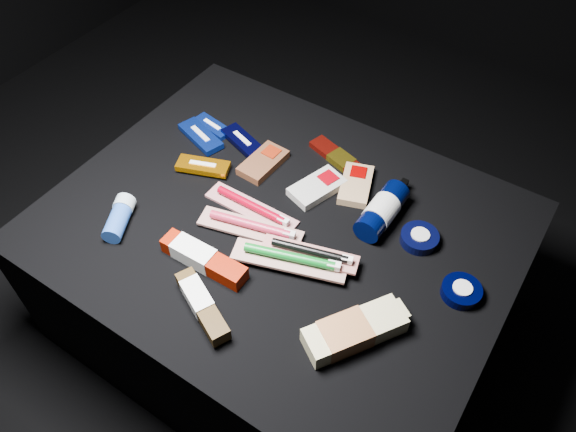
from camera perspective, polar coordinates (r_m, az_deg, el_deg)
The scene contains 21 objects.
ground at distance 1.54m, azimuth -0.68°, elevation -10.30°, with size 3.00×3.00×0.00m, color black.
cloth_table at distance 1.37m, azimuth -0.76°, elevation -6.04°, with size 0.98×0.78×0.40m, color black.
luna_bar_0 at distance 1.44m, azimuth -7.69°, elevation 9.02°, with size 0.11×0.06×0.01m.
luna_bar_1 at distance 1.41m, azimuth -8.87°, elevation 8.03°, with size 0.14×0.09×0.02m.
luna_bar_2 at distance 1.38m, azimuth -4.65°, elevation 7.64°, with size 0.13×0.08×0.02m.
luna_bar_3 at distance 1.33m, azimuth -8.62°, elevation 5.04°, with size 0.13×0.09×0.02m.
clif_bar_0 at distance 1.33m, azimuth -2.40°, elevation 5.57°, with size 0.07×0.13×0.02m.
clif_bar_1 at distance 1.27m, azimuth 3.15°, elevation 3.02°, with size 0.10×0.14×0.02m.
clif_bar_2 at distance 1.29m, azimuth 6.94°, elevation 3.32°, with size 0.10×0.14×0.02m.
power_bar at distance 1.35m, azimuth 4.98°, elevation 6.04°, with size 0.14×0.08×0.02m.
lotion_bottle at distance 1.21m, azimuth 9.54°, elevation 0.53°, with size 0.06×0.19×0.06m.
cream_tin_upper at distance 1.20m, azimuth 13.21°, elevation -2.19°, with size 0.08×0.08×0.02m.
cream_tin_lower at distance 1.14m, azimuth 17.20°, elevation -7.29°, with size 0.08×0.08×0.02m.
bodywash_bottle at distance 1.04m, azimuth 6.60°, elevation -11.55°, with size 0.16×0.20×0.04m.
deodorant_stick at distance 1.25m, azimuth -16.77°, elevation -0.15°, with size 0.09×0.11×0.04m.
toothbrush_pack_0 at distance 1.23m, azimuth -3.65°, elevation 0.84°, with size 0.22×0.05×0.02m.
toothbrush_pack_1 at distance 1.19m, azimuth -3.72°, elevation -1.10°, with size 0.23×0.11×0.03m.
toothbrush_pack_2 at distance 1.12m, azimuth 0.31°, elevation -4.38°, with size 0.24×0.12×0.03m.
toothbrush_pack_3 at distance 1.12m, azimuth 2.35°, elevation -3.76°, with size 0.20×0.10×0.02m.
toothpaste_carton_red at distance 1.15m, azimuth -8.90°, elevation -4.16°, with size 0.19×0.05×0.04m.
toothpaste_carton_green at distance 1.08m, azimuth -8.87°, elevation -8.68°, with size 0.16×0.10×0.03m.
Camera 1 is at (0.45, -0.65, 1.32)m, focal length 35.00 mm.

